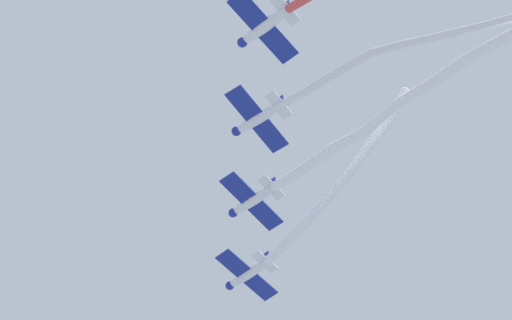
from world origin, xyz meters
name	(u,v)px	position (x,y,z in m)	size (l,w,h in m)	color
airplane_lead	(247,274)	(-3.58, 5.53, 74.72)	(7.15, 5.50, 1.78)	silver
smoke_trail_lead	(338,182)	(-9.70, -5.38, 75.96)	(12.31, 17.34, 3.27)	white
airplane_left_wing	(252,200)	(-11.22, 2.11, 74.97)	(7.18, 5.50, 1.78)	silver
smoke_trail_left_wing	(400,105)	(-16.30, -12.73, 74.57)	(9.18, 25.88, 1.69)	white
airplane_right_wing	(258,118)	(-18.86, -1.30, 75.22)	(7.20, 5.49, 1.78)	silver
smoke_trail_right_wing	(446,42)	(-20.23, -17.67, 75.18)	(4.23, 28.41, 1.27)	white
airplane_slot	(264,27)	(-26.48, -4.72, 75.47)	(7.18, 5.51, 1.78)	silver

